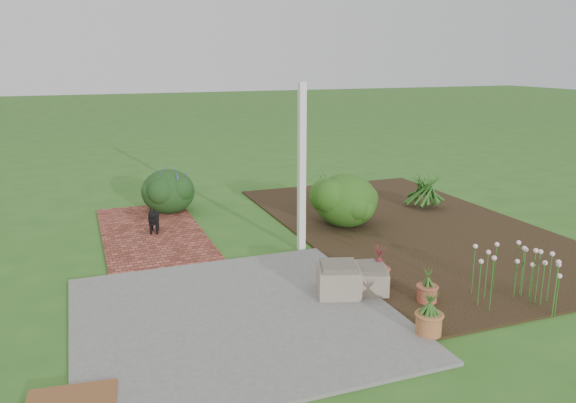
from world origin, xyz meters
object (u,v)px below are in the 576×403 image
object	(u,v)px
stone_trough_near	(338,281)
black_dog	(154,218)
evergreen_shrub	(346,199)
cream_ceramic_urn	(166,193)

from	to	relation	value
stone_trough_near	black_dog	size ratio (longest dim) A/B	1.05
black_dog	evergreen_shrub	size ratio (longest dim) A/B	0.44
cream_ceramic_urn	evergreen_shrub	xyz separation A→B (m)	(2.66, -2.50, 0.22)
black_dog	cream_ceramic_urn	bearing A→B (deg)	87.21
cream_ceramic_urn	black_dog	bearing A→B (deg)	-104.99
black_dog	cream_ceramic_urn	size ratio (longest dim) A/B	1.07
evergreen_shrub	stone_trough_near	bearing A→B (deg)	-118.17
evergreen_shrub	black_dog	bearing A→B (deg)	167.97
stone_trough_near	evergreen_shrub	world-z (taller)	evergreen_shrub
stone_trough_near	cream_ceramic_urn	world-z (taller)	cream_ceramic_urn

